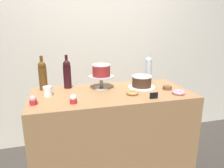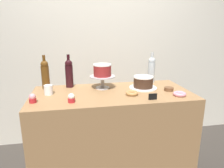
{
  "view_description": "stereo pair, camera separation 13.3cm",
  "coord_description": "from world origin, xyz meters",
  "px_view_note": "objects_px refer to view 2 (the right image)",
  "views": [
    {
      "loc": [
        -0.45,
        -1.72,
        1.51
      ],
      "look_at": [
        0.0,
        0.0,
        1.02
      ],
      "focal_mm": 32.62,
      "sensor_mm": 36.0,
      "label": 1
    },
    {
      "loc": [
        -0.32,
        -1.75,
        1.51
      ],
      "look_at": [
        0.0,
        0.0,
        1.02
      ],
      "focal_mm": 32.62,
      "sensor_mm": 36.0,
      "label": 2
    }
  ],
  "objects_px": {
    "cake_stand_pedestal": "(102,80)",
    "chocolate_round_cake": "(143,82)",
    "white_layer_cake": "(102,70)",
    "wine_bottle_amber": "(45,74)",
    "wine_bottle_dark_red": "(69,73)",
    "cupcake_vanilla": "(71,98)",
    "price_sign_chalkboard": "(153,97)",
    "donut_maple": "(132,93)",
    "donut_pink": "(180,94)",
    "cupcake_strawberry": "(33,98)",
    "cookie_stack": "(169,89)",
    "wine_bottle_clear": "(151,69)",
    "coffee_cup_ceramic": "(48,90)"
  },
  "relations": [
    {
      "from": "cupcake_strawberry",
      "to": "price_sign_chalkboard",
      "type": "xyz_separation_m",
      "value": [
        0.96,
        -0.11,
        -0.01
      ]
    },
    {
      "from": "donut_maple",
      "to": "coffee_cup_ceramic",
      "type": "relative_size",
      "value": 1.32
    },
    {
      "from": "wine_bottle_dark_red",
      "to": "cupcake_strawberry",
      "type": "bearing_deg",
      "value": -125.11
    },
    {
      "from": "wine_bottle_dark_red",
      "to": "donut_maple",
      "type": "height_order",
      "value": "wine_bottle_dark_red"
    },
    {
      "from": "donut_pink",
      "to": "cookie_stack",
      "type": "distance_m",
      "value": 0.15
    },
    {
      "from": "cake_stand_pedestal",
      "to": "price_sign_chalkboard",
      "type": "distance_m",
      "value": 0.54
    },
    {
      "from": "cake_stand_pedestal",
      "to": "cupcake_strawberry",
      "type": "bearing_deg",
      "value": -154.25
    },
    {
      "from": "cake_stand_pedestal",
      "to": "white_layer_cake",
      "type": "distance_m",
      "value": 0.1
    },
    {
      "from": "wine_bottle_dark_red",
      "to": "cupcake_vanilla",
      "type": "xyz_separation_m",
      "value": [
        0.02,
        -0.45,
        -0.11
      ]
    },
    {
      "from": "wine_bottle_amber",
      "to": "donut_maple",
      "type": "relative_size",
      "value": 2.91
    },
    {
      "from": "cake_stand_pedestal",
      "to": "wine_bottle_clear",
      "type": "distance_m",
      "value": 0.57
    },
    {
      "from": "chocolate_round_cake",
      "to": "wine_bottle_clear",
      "type": "distance_m",
      "value": 0.26
    },
    {
      "from": "wine_bottle_clear",
      "to": "price_sign_chalkboard",
      "type": "xyz_separation_m",
      "value": [
        -0.19,
        -0.53,
        -0.12
      ]
    },
    {
      "from": "donut_maple",
      "to": "donut_pink",
      "type": "height_order",
      "value": "same"
    },
    {
      "from": "cake_stand_pedestal",
      "to": "cupcake_strawberry",
      "type": "height_order",
      "value": "cake_stand_pedestal"
    },
    {
      "from": "coffee_cup_ceramic",
      "to": "donut_maple",
      "type": "bearing_deg",
      "value": -11.44
    },
    {
      "from": "wine_bottle_amber",
      "to": "cookie_stack",
      "type": "height_order",
      "value": "wine_bottle_amber"
    },
    {
      "from": "wine_bottle_amber",
      "to": "chocolate_round_cake",
      "type": "bearing_deg",
      "value": -10.32
    },
    {
      "from": "cupcake_strawberry",
      "to": "cookie_stack",
      "type": "relative_size",
      "value": 0.88
    },
    {
      "from": "price_sign_chalkboard",
      "to": "white_layer_cake",
      "type": "bearing_deg",
      "value": 132.41
    },
    {
      "from": "cake_stand_pedestal",
      "to": "wine_bottle_dark_red",
      "type": "distance_m",
      "value": 0.34
    },
    {
      "from": "donut_pink",
      "to": "coffee_cup_ceramic",
      "type": "bearing_deg",
      "value": 167.77
    },
    {
      "from": "donut_maple",
      "to": "wine_bottle_clear",
      "type": "bearing_deg",
      "value": 49.67
    },
    {
      "from": "cookie_stack",
      "to": "coffee_cup_ceramic",
      "type": "height_order",
      "value": "coffee_cup_ceramic"
    },
    {
      "from": "white_layer_cake",
      "to": "wine_bottle_amber",
      "type": "bearing_deg",
      "value": 168.74
    },
    {
      "from": "chocolate_round_cake",
      "to": "wine_bottle_amber",
      "type": "distance_m",
      "value": 0.95
    },
    {
      "from": "cookie_stack",
      "to": "donut_maple",
      "type": "bearing_deg",
      "value": -171.75
    },
    {
      "from": "wine_bottle_dark_red",
      "to": "cake_stand_pedestal",
      "type": "bearing_deg",
      "value": -19.62
    },
    {
      "from": "cake_stand_pedestal",
      "to": "chocolate_round_cake",
      "type": "bearing_deg",
      "value": -9.03
    },
    {
      "from": "wine_bottle_dark_red",
      "to": "donut_maple",
      "type": "distance_m",
      "value": 0.66
    },
    {
      "from": "price_sign_chalkboard",
      "to": "coffee_cup_ceramic",
      "type": "bearing_deg",
      "value": 160.79
    },
    {
      "from": "white_layer_cake",
      "to": "wine_bottle_clear",
      "type": "height_order",
      "value": "wine_bottle_clear"
    },
    {
      "from": "cupcake_vanilla",
      "to": "cookie_stack",
      "type": "relative_size",
      "value": 0.88
    },
    {
      "from": "chocolate_round_cake",
      "to": "donut_pink",
      "type": "distance_m",
      "value": 0.37
    },
    {
      "from": "wine_bottle_dark_red",
      "to": "donut_pink",
      "type": "relative_size",
      "value": 2.91
    },
    {
      "from": "price_sign_chalkboard",
      "to": "wine_bottle_amber",
      "type": "bearing_deg",
      "value": 150.83
    },
    {
      "from": "cake_stand_pedestal",
      "to": "donut_maple",
      "type": "relative_size",
      "value": 2.2
    },
    {
      "from": "cake_stand_pedestal",
      "to": "wine_bottle_clear",
      "type": "height_order",
      "value": "wine_bottle_clear"
    },
    {
      "from": "cupcake_vanilla",
      "to": "coffee_cup_ceramic",
      "type": "relative_size",
      "value": 0.87
    },
    {
      "from": "wine_bottle_dark_red",
      "to": "chocolate_round_cake",
      "type": "bearing_deg",
      "value": -13.87
    },
    {
      "from": "cookie_stack",
      "to": "coffee_cup_ceramic",
      "type": "bearing_deg",
      "value": 175.22
    },
    {
      "from": "donut_maple",
      "to": "cookie_stack",
      "type": "height_order",
      "value": "same"
    },
    {
      "from": "cake_stand_pedestal",
      "to": "white_layer_cake",
      "type": "relative_size",
      "value": 1.43
    },
    {
      "from": "cake_stand_pedestal",
      "to": "wine_bottle_dark_red",
      "type": "bearing_deg",
      "value": 160.38
    },
    {
      "from": "chocolate_round_cake",
      "to": "cupcake_vanilla",
      "type": "bearing_deg",
      "value": -158.27
    },
    {
      "from": "cupcake_vanilla",
      "to": "price_sign_chalkboard",
      "type": "distance_m",
      "value": 0.66
    },
    {
      "from": "cookie_stack",
      "to": "chocolate_round_cake",
      "type": "bearing_deg",
      "value": 149.03
    },
    {
      "from": "cookie_stack",
      "to": "donut_pink",
      "type": "bearing_deg",
      "value": -80.09
    },
    {
      "from": "cake_stand_pedestal",
      "to": "wine_bottle_dark_red",
      "type": "xyz_separation_m",
      "value": [
        -0.32,
        0.11,
        0.06
      ]
    },
    {
      "from": "white_layer_cake",
      "to": "wine_bottle_amber",
      "type": "xyz_separation_m",
      "value": [
        -0.54,
        0.11,
        -0.04
      ]
    }
  ]
}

